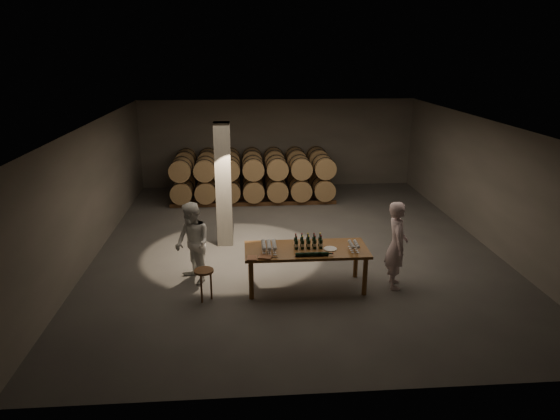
{
  "coord_description": "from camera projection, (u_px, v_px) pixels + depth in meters",
  "views": [
    {
      "loc": [
        -1.3,
        -12.19,
        4.9
      ],
      "look_at": [
        -0.4,
        -0.43,
        1.1
      ],
      "focal_mm": 32.0,
      "sensor_mm": 36.0,
      "label": 1
    }
  ],
  "objects": [
    {
      "name": "bottle_cluster",
      "position": [
        308.0,
        243.0,
        10.54
      ],
      "size": [
        0.59,
        0.22,
        0.3
      ],
      "color": "black",
      "rests_on": "tasting_table"
    },
    {
      "name": "glass_cluster_right",
      "position": [
        354.0,
        244.0,
        10.43
      ],
      "size": [
        0.19,
        0.41,
        0.16
      ],
      "color": "silver",
      "rests_on": "tasting_table"
    },
    {
      "name": "notebook_near",
      "position": [
        265.0,
        257.0,
        10.05
      ],
      "size": [
        0.3,
        0.27,
        0.03
      ],
      "primitive_type": "cube",
      "rotation": [
        0.0,
        0.0,
        -0.27
      ],
      "color": "brown",
      "rests_on": "tasting_table"
    },
    {
      "name": "glass_cluster_left",
      "position": [
        269.0,
        245.0,
        10.36
      ],
      "size": [
        0.31,
        0.53,
        0.19
      ],
      "color": "silver",
      "rests_on": "tasting_table"
    },
    {
      "name": "person_man",
      "position": [
        397.0,
        245.0,
        10.57
      ],
      "size": [
        0.56,
        0.76,
        1.91
      ],
      "primitive_type": "imported",
      "rotation": [
        0.0,
        0.0,
        1.42
      ],
      "color": "silver",
      "rests_on": "ground"
    },
    {
      "name": "barrel_stack_front",
      "position": [
        253.0,
        179.0,
        16.45
      ],
      "size": [
        5.48,
        0.95,
        1.57
      ],
      "color": "brown",
      "rests_on": "ground"
    },
    {
      "name": "tasting_table",
      "position": [
        306.0,
        253.0,
        10.55
      ],
      "size": [
        2.6,
        1.1,
        0.9
      ],
      "color": "brown",
      "rests_on": "ground"
    },
    {
      "name": "plate",
      "position": [
        330.0,
        249.0,
        10.49
      ],
      "size": [
        0.28,
        0.28,
        0.02
      ],
      "primitive_type": "cylinder",
      "color": "white",
      "rests_on": "tasting_table"
    },
    {
      "name": "notebook_corner",
      "position": [
        252.0,
        258.0,
        10.02
      ],
      "size": [
        0.21,
        0.26,
        0.02
      ],
      "primitive_type": "cube",
      "rotation": [
        0.0,
        0.0,
        -0.08
      ],
      "color": "brown",
      "rests_on": "tasting_table"
    },
    {
      "name": "person_woman",
      "position": [
        193.0,
        243.0,
        10.8
      ],
      "size": [
        1.04,
        1.11,
        1.8
      ],
      "primitive_type": "imported",
      "rotation": [
        0.0,
        0.0,
        -1.01
      ],
      "color": "white",
      "rests_on": "ground"
    },
    {
      "name": "room",
      "position": [
        224.0,
        185.0,
        12.74
      ],
      "size": [
        12.0,
        12.0,
        12.0
      ],
      "color": "#4E4C4A",
      "rests_on": "ground"
    },
    {
      "name": "barrel_stack_back",
      "position": [
        252.0,
        169.0,
        17.78
      ],
      "size": [
        5.48,
        0.95,
        1.57
      ],
      "color": "brown",
      "rests_on": "ground"
    },
    {
      "name": "lying_bottles",
      "position": [
        312.0,
        254.0,
        10.12
      ],
      "size": [
        0.78,
        0.08,
        0.08
      ],
      "color": "black",
      "rests_on": "tasting_table"
    },
    {
      "name": "stool",
      "position": [
        204.0,
        275.0,
        10.09
      ],
      "size": [
        0.4,
        0.4,
        0.66
      ],
      "rotation": [
        0.0,
        0.0,
        -0.42
      ],
      "color": "brown",
      "rests_on": "ground"
    },
    {
      "name": "pen",
      "position": [
        275.0,
        258.0,
        10.04
      ],
      "size": [
        0.14,
        0.02,
        0.01
      ],
      "primitive_type": "cylinder",
      "rotation": [
        0.0,
        1.57,
        0.05
      ],
      "color": "black",
      "rests_on": "tasting_table"
    }
  ]
}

